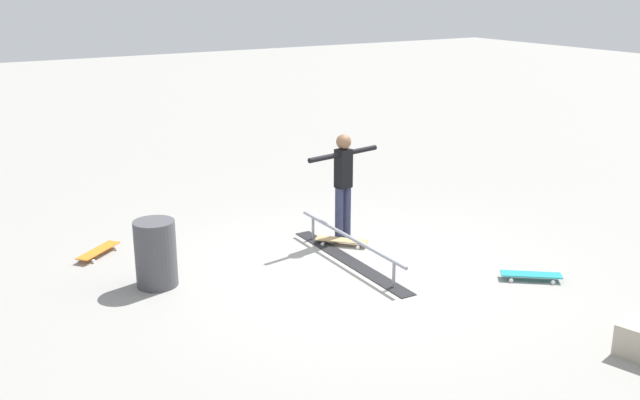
{
  "coord_description": "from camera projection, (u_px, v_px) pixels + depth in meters",
  "views": [
    {
      "loc": [
        -7.96,
        5.25,
        3.89
      ],
      "look_at": [
        0.13,
        0.36,
        1.0
      ],
      "focal_mm": 40.87,
      "sensor_mm": 36.0,
      "label": 1
    }
  ],
  "objects": [
    {
      "name": "loose_skateboard_orange",
      "position": [
        98.0,
        251.0,
        10.63
      ],
      "size": [
        0.66,
        0.75,
        0.09
      ],
      "rotation": [
        0.0,
        0.0,
        2.25
      ],
      "color": "orange",
      "rests_on": "ground_plane"
    },
    {
      "name": "skater_main",
      "position": [
        343.0,
        179.0,
        11.03
      ],
      "size": [
        0.29,
        1.33,
        1.66
      ],
      "rotation": [
        0.0,
        0.0,
        4.88
      ],
      "color": "#2D3351",
      "rests_on": "ground_plane"
    },
    {
      "name": "trash_bin",
      "position": [
        156.0,
        254.0,
        9.5
      ],
      "size": [
        0.54,
        0.54,
        0.89
      ],
      "primitive_type": "cylinder",
      "color": "#47474C",
      "rests_on": "ground_plane"
    },
    {
      "name": "grind_rail",
      "position": [
        350.0,
        250.0,
        10.38
      ],
      "size": [
        2.83,
        0.29,
        0.39
      ],
      "rotation": [
        0.0,
        0.0,
        -0.02
      ],
      "color": "black",
      "rests_on": "ground_plane"
    },
    {
      "name": "ground_plane",
      "position": [
        347.0,
        266.0,
        10.25
      ],
      "size": [
        60.0,
        60.0,
        0.0
      ],
      "primitive_type": "plane",
      "color": "gray"
    },
    {
      "name": "loose_skateboard_teal",
      "position": [
        531.0,
        275.0,
        9.76
      ],
      "size": [
        0.65,
        0.75,
        0.09
      ],
      "rotation": [
        0.0,
        0.0,
        4.05
      ],
      "color": "teal",
      "rests_on": "ground_plane"
    },
    {
      "name": "skateboard_main",
      "position": [
        342.0,
        240.0,
        11.04
      ],
      "size": [
        0.71,
        0.7,
        0.09
      ],
      "rotation": [
        0.0,
        0.0,
        0.77
      ],
      "color": "tan",
      "rests_on": "ground_plane"
    }
  ]
}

